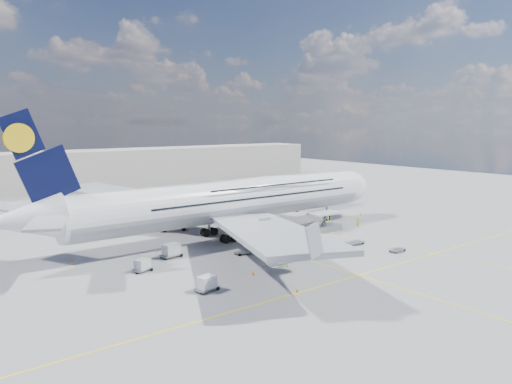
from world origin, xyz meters
TOP-DOWN VIEW (x-y plane):
  - ground at (0.00, 0.00)m, footprint 300.00×300.00m
  - taxi_line_main at (0.00, 0.00)m, footprint 0.25×220.00m
  - taxi_line_cross at (0.00, -20.00)m, footprint 120.00×0.25m
  - taxi_line_diag at (14.00, 10.00)m, footprint 14.16×99.06m
  - airliner at (0.26, 10.00)m, footprint 77.26×79.15m
  - jet_bridge at (29.81, 20.94)m, footprint 18.80×12.10m
  - cargo_loader at (16.82, 2.89)m, footprint 8.53×3.20m
  - terminal at (0.00, 95.00)m, footprint 180.00×16.00m
  - tree_line at (40.00, 140.00)m, footprint 160.00×6.00m
  - dolly_row_a at (-22.68, 0.21)m, footprint 3.20×2.54m
  - dolly_row_b at (-19.99, -12.42)m, footprint 3.33×2.20m
  - dolly_row_c at (-5.90, -1.21)m, footprint 3.08×2.33m
  - dolly_back at (-15.81, 4.31)m, footprint 3.61×2.25m
  - dolly_nose_far at (14.90, -15.57)m, footprint 2.96×1.77m
  - dolly_nose_near at (13.07, -8.03)m, footprint 3.53×2.03m
  - baggage_tug at (-2.94, -6.72)m, footprint 2.87×1.94m
  - catering_truck_inner at (-6.10, 21.39)m, footprint 6.11×3.63m
  - catering_truck_outer at (-8.27, 49.39)m, footprint 6.21×3.00m
  - service_van at (4.10, -9.37)m, footprint 4.72×5.28m
  - crew_nose at (23.44, 8.06)m, footprint 0.82×0.79m
  - crew_loader at (24.86, 1.13)m, footprint 1.24×1.20m
  - crew_wing at (-4.90, -10.63)m, footprint 0.68×0.98m
  - crew_van at (8.13, -0.29)m, footprint 1.12×1.15m
  - crew_tug at (-2.11, -4.73)m, footprint 1.02×0.65m
  - cone_nose at (35.37, 9.28)m, footprint 0.43×0.43m
  - cone_wing_left_inner at (-10.64, 29.65)m, footprint 0.49×0.49m
  - cone_wing_left_outer at (-19.15, 30.46)m, footprint 0.40×0.40m
  - cone_wing_right_inner at (-11.43, -10.82)m, footprint 0.50×0.50m
  - cone_wing_right_outer at (-11.36, -19.79)m, footprint 0.38×0.38m
  - cone_tail at (-29.50, 9.64)m, footprint 0.38×0.38m

SIDE VIEW (x-z plane):
  - ground at x=0.00m, z-range 0.00..0.00m
  - taxi_line_main at x=0.00m, z-range 0.00..0.01m
  - taxi_line_cross at x=0.00m, z-range 0.00..0.01m
  - taxi_line_diag at x=14.00m, z-range 0.00..0.01m
  - cone_tail at x=-29.50m, z-range -0.01..0.47m
  - cone_wing_right_outer at x=-11.36m, z-range -0.01..0.48m
  - cone_wing_left_outer at x=-19.15m, z-range -0.01..0.49m
  - cone_nose at x=35.37m, z-range -0.01..0.53m
  - cone_wing_left_inner at x=-10.64m, z-range -0.01..0.61m
  - cone_wing_right_inner at x=-11.43m, z-range -0.01..0.63m
  - dolly_row_c at x=-5.90m, z-range 0.11..0.51m
  - dolly_nose_far at x=14.90m, z-range 0.11..0.53m
  - dolly_nose_near at x=13.07m, z-range 0.14..0.64m
  - service_van at x=4.10m, z-range 0.00..1.36m
  - baggage_tug at x=-2.94m, z-range -0.10..1.55m
  - crew_tug at x=-2.11m, z-range 0.00..1.51m
  - crew_wing at x=-4.90m, z-range 0.00..1.55m
  - crew_nose at x=23.44m, z-range 0.00..1.88m
  - dolly_row_a at x=-22.68m, z-range 0.07..1.86m
  - crew_van at x=8.13m, z-range 0.00..2.00m
  - crew_loader at x=24.86m, z-range 0.00..2.01m
  - dolly_row_b at x=-19.99m, z-range 0.07..2.02m
  - dolly_back at x=-15.81m, z-range 0.08..2.23m
  - cargo_loader at x=16.82m, z-range -0.59..3.09m
  - catering_truck_inner at x=-6.10m, z-range -0.10..3.32m
  - catering_truck_outer at x=-8.27m, z-range -0.13..3.44m
  - tree_line at x=40.00m, z-range 0.00..8.00m
  - terminal at x=0.00m, z-range 0.00..12.00m
  - jet_bridge at x=29.81m, z-range 2.60..11.10m
  - airliner at x=0.26m, z-range -4.98..18.72m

